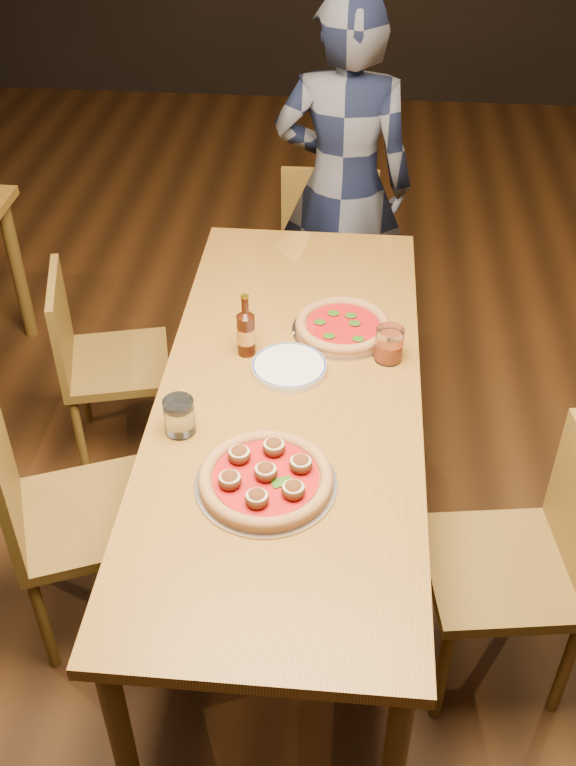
# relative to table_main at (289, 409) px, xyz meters

# --- Properties ---
(ground) EXTENTS (9.00, 9.00, 0.00)m
(ground) POSITION_rel_table_main_xyz_m (0.00, 0.00, -0.68)
(ground) COLOR black
(room_shell) EXTENTS (9.00, 9.00, 9.00)m
(room_shell) POSITION_rel_table_main_xyz_m (0.00, 0.00, 1.18)
(room_shell) COLOR black
(room_shell) RESTS_ON ground
(table_main) EXTENTS (0.80, 2.00, 0.75)m
(table_main) POSITION_rel_table_main_xyz_m (0.00, 0.00, 0.00)
(table_main) COLOR brown
(table_main) RESTS_ON ground
(chair_main_nw) EXTENTS (0.55, 0.55, 0.90)m
(chair_main_nw) POSITION_rel_table_main_xyz_m (-0.60, -0.29, -0.23)
(chair_main_nw) COLOR brown
(chair_main_nw) RESTS_ON ground
(chair_main_sw) EXTENTS (0.47, 0.47, 0.83)m
(chair_main_sw) POSITION_rel_table_main_xyz_m (-0.71, 0.52, -0.26)
(chair_main_sw) COLOR brown
(chair_main_sw) RESTS_ON ground
(chair_main_e) EXTENTS (0.48, 0.48, 0.90)m
(chair_main_e) POSITION_rel_table_main_xyz_m (0.64, -0.38, -0.23)
(chair_main_e) COLOR brown
(chair_main_e) RESTS_ON ground
(chair_end) EXTENTS (0.42, 0.42, 0.89)m
(chair_end) POSITION_rel_table_main_xyz_m (0.06, 1.16, -0.23)
(chair_end) COLOR brown
(chair_end) RESTS_ON ground
(pizza_meatball) EXTENTS (0.38, 0.38, 0.07)m
(pizza_meatball) POSITION_rel_table_main_xyz_m (-0.03, -0.40, 0.10)
(pizza_meatball) COLOR #B7B7BF
(pizza_meatball) RESTS_ON table_main
(pizza_margherita) EXTENTS (0.34, 0.34, 0.04)m
(pizza_margherita) POSITION_rel_table_main_xyz_m (0.15, 0.33, 0.09)
(pizza_margherita) COLOR #B7B7BF
(pizza_margherita) RESTS_ON table_main
(plate_stack) EXTENTS (0.24, 0.24, 0.02)m
(plate_stack) POSITION_rel_table_main_xyz_m (-0.01, 0.10, 0.08)
(plate_stack) COLOR white
(plate_stack) RESTS_ON table_main
(beer_bottle) EXTENTS (0.06, 0.06, 0.21)m
(beer_bottle) POSITION_rel_table_main_xyz_m (-0.15, 0.18, 0.15)
(beer_bottle) COLOR black
(beer_bottle) RESTS_ON table_main
(water_glass) EXTENTS (0.09, 0.09, 0.11)m
(water_glass) POSITION_rel_table_main_xyz_m (-0.30, -0.21, 0.13)
(water_glass) COLOR white
(water_glass) RESTS_ON table_main
(amber_glass) EXTENTS (0.09, 0.09, 0.11)m
(amber_glass) POSITION_rel_table_main_xyz_m (0.30, 0.19, 0.13)
(amber_glass) COLOR #AD3D13
(amber_glass) RESTS_ON table_main
(diner) EXTENTS (0.60, 0.41, 1.60)m
(diner) POSITION_rel_table_main_xyz_m (0.11, 1.30, 0.12)
(diner) COLOR black
(diner) RESTS_ON ground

